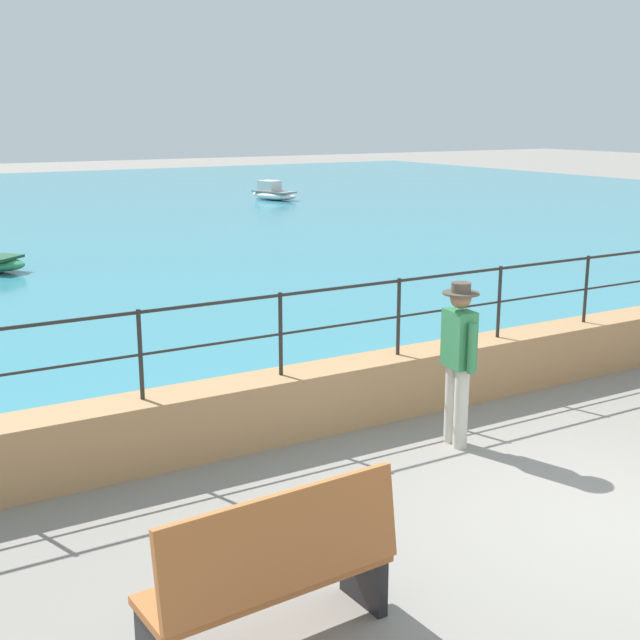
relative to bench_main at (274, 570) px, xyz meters
name	(u,v)px	position (x,y,z in m)	size (l,w,h in m)	color
ground_plane	(614,521)	(3.33, 0.06, -0.56)	(120.00, 120.00, 0.00)	gray
promenade_wall	(397,383)	(3.33, 3.26, -0.21)	(20.00, 0.56, 0.70)	tan
railing	(399,303)	(3.33, 3.26, 0.76)	(18.44, 0.04, 0.90)	#282623
lake_water	(10,216)	(3.33, 25.90, -0.53)	(64.00, 44.32, 0.06)	teal
bench_main	(274,570)	(0.00, 0.00, 0.00)	(1.73, 0.65, 1.13)	#B76633
person_walking	(458,356)	(3.27, 2.12, 0.42)	(0.38, 0.57, 1.75)	beige
boat_1	(273,193)	(13.57, 25.98, -0.23)	(1.54, 2.46, 0.76)	white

